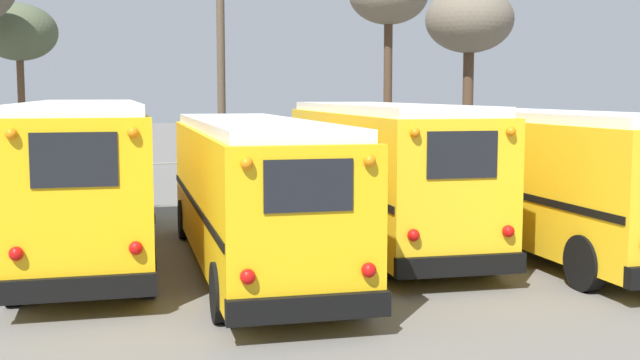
# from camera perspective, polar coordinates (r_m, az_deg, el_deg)

# --- Properties ---
(ground_plane) EXTENTS (160.00, 160.00, 0.00)m
(ground_plane) POSITION_cam_1_polar(r_m,az_deg,el_deg) (17.62, -0.01, -5.30)
(ground_plane) COLOR #66635E
(school_bus_0) EXTENTS (2.61, 10.65, 3.33)m
(school_bus_0) POSITION_cam_1_polar(r_m,az_deg,el_deg) (17.91, -16.29, 0.50)
(school_bus_0) COLOR yellow
(school_bus_0) RESTS_ON ground
(school_bus_1) EXTENTS (2.49, 10.15, 2.99)m
(school_bus_1) POSITION_cam_1_polar(r_m,az_deg,el_deg) (16.02, -4.83, -0.58)
(school_bus_1) COLOR yellow
(school_bus_1) RESTS_ON ground
(school_bus_2) EXTENTS (2.54, 9.53, 3.27)m
(school_bus_2) POSITION_cam_1_polar(r_m,az_deg,el_deg) (18.52, 4.38, 0.76)
(school_bus_2) COLOR yellow
(school_bus_2) RESTS_ON ground
(school_bus_3) EXTENTS (2.80, 9.69, 3.12)m
(school_bus_3) POSITION_cam_1_polar(r_m,az_deg,el_deg) (18.39, 15.69, 0.32)
(school_bus_3) COLOR yellow
(school_bus_3) RESTS_ON ground
(utility_pole) EXTENTS (1.80, 0.28, 8.71)m
(utility_pole) POSITION_cam_1_polar(r_m,az_deg,el_deg) (27.76, -7.05, 8.23)
(utility_pole) COLOR brown
(utility_pole) RESTS_ON ground
(bare_tree_1) EXTENTS (3.35, 3.35, 7.55)m
(bare_tree_1) POSITION_cam_1_polar(r_m,az_deg,el_deg) (31.58, 10.58, 10.94)
(bare_tree_1) COLOR #473323
(bare_tree_1) RESTS_ON ground
(bare_tree_3) EXTENTS (3.02, 3.02, 7.06)m
(bare_tree_3) POSITION_cam_1_polar(r_m,az_deg,el_deg) (34.46, -20.63, 9.71)
(bare_tree_3) COLOR brown
(bare_tree_3) RESTS_ON ground
(fence_line) EXTENTS (17.90, 0.06, 1.42)m
(fence_line) POSITION_cam_1_polar(r_m,az_deg,el_deg) (24.95, -4.13, 0.38)
(fence_line) COLOR #939399
(fence_line) RESTS_ON ground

